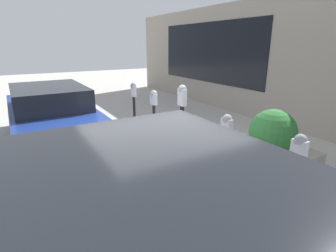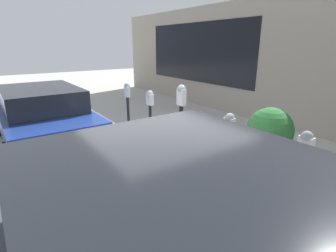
{
  "view_description": "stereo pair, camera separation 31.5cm",
  "coord_description": "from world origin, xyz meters",
  "px_view_note": "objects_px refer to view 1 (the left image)",
  "views": [
    {
      "loc": [
        -3.85,
        2.14,
        2.31
      ],
      "look_at": [
        0.0,
        -0.14,
        0.91
      ],
      "focal_mm": 28.0,
      "sensor_mm": 36.0,
      "label": 1
    },
    {
      "loc": [
        -3.67,
        2.41,
        2.31
      ],
      "look_at": [
        0.0,
        -0.14,
        0.91
      ],
      "focal_mm": 28.0,
      "sensor_mm": 36.0,
      "label": 2
    }
  ],
  "objects_px": {
    "parking_meter_nearest": "(295,173)",
    "parking_meter_middle": "(182,114)",
    "planter_box": "(271,149)",
    "parking_meter_fourth": "(154,108)",
    "parking_meter_second": "(226,138)",
    "parking_meter_farthest": "(134,100)",
    "parked_car_middle": "(51,113)"
  },
  "relations": [
    {
      "from": "parking_meter_nearest",
      "to": "parking_meter_fourth",
      "type": "relative_size",
      "value": 1.02
    },
    {
      "from": "parking_meter_second",
      "to": "parking_meter_fourth",
      "type": "height_order",
      "value": "parking_meter_fourth"
    },
    {
      "from": "parking_meter_nearest",
      "to": "parking_meter_second",
      "type": "bearing_deg",
      "value": -1.45
    },
    {
      "from": "parking_meter_nearest",
      "to": "parking_meter_second",
      "type": "relative_size",
      "value": 1.04
    },
    {
      "from": "parking_meter_nearest",
      "to": "parking_meter_second",
      "type": "distance_m",
      "value": 1.17
    },
    {
      "from": "parking_meter_second",
      "to": "parked_car_middle",
      "type": "distance_m",
      "value": 4.43
    },
    {
      "from": "parking_meter_middle",
      "to": "parking_meter_nearest",
      "type": "bearing_deg",
      "value": -179.92
    },
    {
      "from": "parking_meter_second",
      "to": "parking_meter_farthest",
      "type": "relative_size",
      "value": 0.97
    },
    {
      "from": "planter_box",
      "to": "parked_car_middle",
      "type": "distance_m",
      "value": 5.0
    },
    {
      "from": "parking_meter_farthest",
      "to": "planter_box",
      "type": "bearing_deg",
      "value": -159.46
    },
    {
      "from": "parking_meter_nearest",
      "to": "parking_meter_middle",
      "type": "xyz_separation_m",
      "value": [
        2.32,
        0.0,
        0.16
      ]
    },
    {
      "from": "parking_meter_farthest",
      "to": "parked_car_middle",
      "type": "bearing_deg",
      "value": 74.51
    },
    {
      "from": "parking_meter_middle",
      "to": "parking_meter_second",
      "type": "bearing_deg",
      "value": -178.36
    },
    {
      "from": "parking_meter_second",
      "to": "parking_meter_middle",
      "type": "xyz_separation_m",
      "value": [
        1.14,
        0.03,
        0.11
      ]
    },
    {
      "from": "parking_meter_farthest",
      "to": "planter_box",
      "type": "height_order",
      "value": "parking_meter_farthest"
    },
    {
      "from": "parking_meter_second",
      "to": "parked_car_middle",
      "type": "bearing_deg",
      "value": 26.02
    },
    {
      "from": "parking_meter_nearest",
      "to": "parking_meter_farthest",
      "type": "distance_m",
      "value": 4.61
    },
    {
      "from": "parking_meter_nearest",
      "to": "planter_box",
      "type": "bearing_deg",
      "value": -44.45
    },
    {
      "from": "parking_meter_second",
      "to": "parking_meter_middle",
      "type": "distance_m",
      "value": 1.15
    },
    {
      "from": "parking_meter_nearest",
      "to": "planter_box",
      "type": "xyz_separation_m",
      "value": [
        1.3,
        -1.28,
        -0.43
      ]
    },
    {
      "from": "parking_meter_second",
      "to": "parking_meter_fourth",
      "type": "relative_size",
      "value": 0.99
    },
    {
      "from": "parking_meter_middle",
      "to": "parking_meter_farthest",
      "type": "relative_size",
      "value": 1.18
    },
    {
      "from": "parking_meter_second",
      "to": "parked_car_middle",
      "type": "height_order",
      "value": "parked_car_middle"
    },
    {
      "from": "parking_meter_nearest",
      "to": "parked_car_middle",
      "type": "xyz_separation_m",
      "value": [
        5.15,
        1.91,
        -0.19
      ]
    },
    {
      "from": "parking_meter_second",
      "to": "parking_meter_farthest",
      "type": "distance_m",
      "value": 3.44
    },
    {
      "from": "parking_meter_farthest",
      "to": "parking_meter_fourth",
      "type": "bearing_deg",
      "value": 179.46
    },
    {
      "from": "parking_meter_second",
      "to": "parking_meter_farthest",
      "type": "height_order",
      "value": "parking_meter_farthest"
    },
    {
      "from": "parking_meter_fourth",
      "to": "parked_car_middle",
      "type": "relative_size",
      "value": 0.32
    },
    {
      "from": "parking_meter_middle",
      "to": "parking_meter_fourth",
      "type": "bearing_deg",
      "value": -1.34
    },
    {
      "from": "parking_meter_second",
      "to": "parking_meter_nearest",
      "type": "bearing_deg",
      "value": 178.55
    },
    {
      "from": "planter_box",
      "to": "parking_meter_fourth",
      "type": "bearing_deg",
      "value": 29.86
    },
    {
      "from": "parking_meter_fourth",
      "to": "parking_meter_second",
      "type": "bearing_deg",
      "value": -179.86
    }
  ]
}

